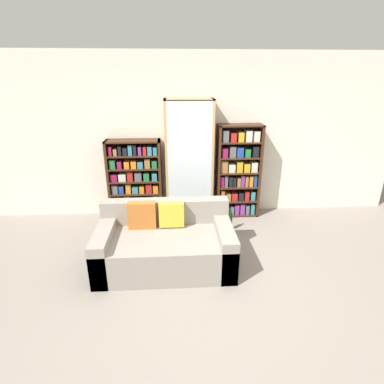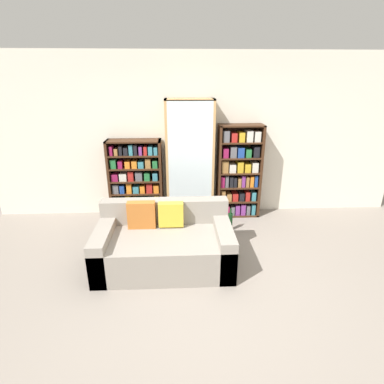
{
  "view_description": "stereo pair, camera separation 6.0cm",
  "coord_description": "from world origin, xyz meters",
  "px_view_note": "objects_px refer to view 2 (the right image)",
  "views": [
    {
      "loc": [
        -0.39,
        -2.73,
        2.28
      ],
      "look_at": [
        -0.14,
        1.34,
        0.73
      ],
      "focal_mm": 28.0,
      "sensor_mm": 36.0,
      "label": 1
    },
    {
      "loc": [
        -0.33,
        -2.73,
        2.28
      ],
      "look_at": [
        -0.14,
        1.34,
        0.73
      ],
      "focal_mm": 28.0,
      "sensor_mm": 36.0,
      "label": 2
    }
  ],
  "objects_px": {
    "couch": "(164,244)",
    "bookshelf_right": "(239,173)",
    "bookshelf_left": "(136,180)",
    "wine_bottle": "(230,221)",
    "display_cabinet": "(190,161)"
  },
  "relations": [
    {
      "from": "couch",
      "to": "bookshelf_right",
      "type": "height_order",
      "value": "bookshelf_right"
    },
    {
      "from": "couch",
      "to": "bookshelf_left",
      "type": "xyz_separation_m",
      "value": [
        -0.52,
        1.46,
        0.38
      ]
    },
    {
      "from": "bookshelf_right",
      "to": "bookshelf_left",
      "type": "bearing_deg",
      "value": 179.99
    },
    {
      "from": "bookshelf_right",
      "to": "wine_bottle",
      "type": "height_order",
      "value": "bookshelf_right"
    },
    {
      "from": "display_cabinet",
      "to": "bookshelf_right",
      "type": "xyz_separation_m",
      "value": [
        0.83,
        0.02,
        -0.23
      ]
    },
    {
      "from": "display_cabinet",
      "to": "wine_bottle",
      "type": "bearing_deg",
      "value": -43.78
    },
    {
      "from": "display_cabinet",
      "to": "couch",
      "type": "bearing_deg",
      "value": -105.07
    },
    {
      "from": "couch",
      "to": "wine_bottle",
      "type": "bearing_deg",
      "value": 40.44
    },
    {
      "from": "couch",
      "to": "bookshelf_left",
      "type": "bearing_deg",
      "value": 109.62
    },
    {
      "from": "bookshelf_right",
      "to": "wine_bottle",
      "type": "relative_size",
      "value": 4.26
    },
    {
      "from": "bookshelf_left",
      "to": "display_cabinet",
      "type": "xyz_separation_m",
      "value": [
        0.91,
        -0.02,
        0.34
      ]
    },
    {
      "from": "couch",
      "to": "display_cabinet",
      "type": "xyz_separation_m",
      "value": [
        0.39,
        1.45,
        0.72
      ]
    },
    {
      "from": "bookshelf_left",
      "to": "couch",
      "type": "bearing_deg",
      "value": -70.38
    },
    {
      "from": "wine_bottle",
      "to": "display_cabinet",
      "type": "bearing_deg",
      "value": 136.22
    },
    {
      "from": "bookshelf_right",
      "to": "display_cabinet",
      "type": "bearing_deg",
      "value": -178.89
    }
  ]
}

